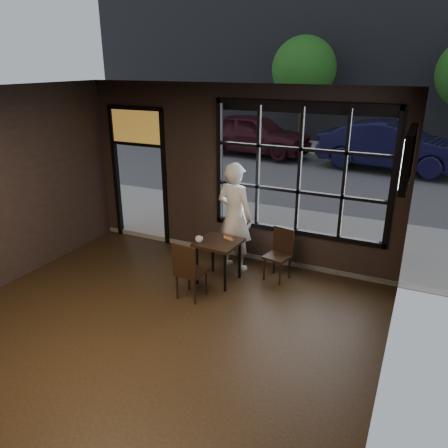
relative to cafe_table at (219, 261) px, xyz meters
The scene contains 16 objects.
floor 2.47m from the cafe_table, 94.48° to the right, with size 6.00×7.00×0.02m, color black.
ceiling 3.74m from the cafe_table, 94.48° to the right, with size 6.00×7.00×0.02m, color black.
wall_right 3.91m from the cafe_table, 40.86° to the right, with size 0.04×7.00×3.20m, color black.
window_frame 2.05m from the cafe_table, 46.67° to the left, with size 3.06×0.12×2.28m, color black.
stained_transom 3.21m from the cafe_table, 154.96° to the left, with size 1.20×0.06×0.70m, color orange.
street_asphalt 21.57m from the cafe_table, 90.51° to the left, with size 60.00×41.00×0.04m, color #545456.
cafe_table is the anchor object (origin of this frame).
chair_near 0.70m from the cafe_table, 102.39° to the right, with size 0.41×0.41×0.96m, color black.
chair_window 1.01m from the cafe_table, 29.16° to the left, with size 0.39×0.39×0.90m, color black.
man 0.85m from the cafe_table, 86.93° to the left, with size 0.71×0.47×1.95m, color white.
hotdog 0.44m from the cafe_table, 54.35° to the left, with size 0.20×0.08×0.06m, color tan, non-canonical shape.
cup 0.52m from the cafe_table, 146.51° to the right, with size 0.12×0.12×0.10m, color silver.
tv 3.50m from the cafe_table, 11.03° to the right, with size 0.13×1.14×0.66m, color black.
navy_car 9.79m from the cafe_table, 79.30° to the left, with size 1.67×4.78×1.57m, color black.
maroon_car 10.74m from the cafe_table, 108.42° to the left, with size 1.83×4.55×1.55m, color #381019.
tree_left 13.40m from the cafe_table, 100.01° to the left, with size 2.68×2.68×4.57m.
Camera 1 is at (3.12, -3.58, 3.53)m, focal length 35.00 mm.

